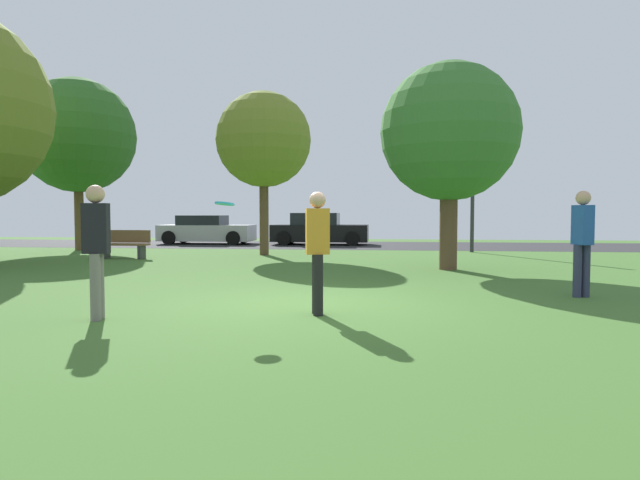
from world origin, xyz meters
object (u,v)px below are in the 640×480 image
Objects in this scene: frisbee_disc at (225,204)px; parked_car_black at (319,230)px; person_bystander at (582,238)px; person_catcher at (96,245)px; person_thrower at (318,247)px; parked_car_silver at (206,231)px; oak_tree_left at (264,140)px; oak_tree_center at (450,133)px; park_bench at (125,244)px; street_lamp_post at (473,191)px; maple_tree_near at (77,136)px.

parked_car_black is (-0.86, 17.47, -0.89)m from frisbee_disc.
person_catcher is at bearing 94.15° from person_bystander.
person_bystander is 16.33m from parked_car_black.
person_thrower is 0.95× the size of person_bystander.
oak_tree_left is at bearing -56.25° from parked_car_silver.
person_bystander is (1.74, -4.39, -2.45)m from oak_tree_center.
park_bench is at bearing -88.94° from parked_car_silver.
parked_car_black is at bearing -121.69° from park_bench.
frisbee_disc is at bearing -111.97° from street_lamp_post.
person_catcher is 18.35m from parked_car_silver.
person_bystander is 1.13× the size of park_bench.
person_catcher is at bearing -58.15° from maple_tree_near.
park_bench is (0.15, -8.32, -0.16)m from parked_car_silver.
person_catcher is (0.33, -11.42, -2.92)m from oak_tree_left.
oak_tree_center is 9.37m from person_catcher.
person_bystander is 18.99m from parked_car_silver.
person_bystander is at bearing -67.02° from parked_car_black.
person_bystander is at bearing -167.50° from person_thrower.
oak_tree_center is 1.16× the size of street_lamp_post.
person_catcher is 1.79m from frisbee_disc.
oak_tree_left is at bearing 23.64° from person_bystander.
parked_car_black is (-6.38, 15.03, -0.35)m from person_bystander.
person_catcher is 1.00× the size of person_bystander.
oak_tree_left is at bearing -99.81° from parked_car_black.
oak_tree_center reaches higher than parked_car_black.
maple_tree_near is 16.73m from person_thrower.
maple_tree_near reaches higher than parked_car_silver.
parked_car_black is at bearing 1.19° from parked_car_silver.
street_lamp_post is at bearing -159.62° from park_bench.
oak_tree_left is (-5.75, 4.19, 0.47)m from oak_tree_center.
parked_car_silver is at bearing 109.71° from frisbee_disc.
oak_tree_center is at bearing 4.10° from person_bystander.
oak_tree_left is 1.29× the size of parked_car_silver.
park_bench is at bearing 123.86° from frisbee_disc.
maple_tree_near is at bearing -43.84° from park_bench.
person_thrower reaches higher than frisbee_disc.
parked_car_silver is (-6.22, 17.36, -0.93)m from frisbee_disc.
parked_car_black is (-2.11, 17.16, -0.29)m from person_thrower.
maple_tree_near reaches higher than person_catcher.
maple_tree_near is 1.27× the size of oak_tree_center.
park_bench is at bearing 101.09° from person_catcher.
maple_tree_near reaches higher than person_bystander.
person_thrower is at bearing -73.24° from oak_tree_left.
frisbee_disc is 17.51m from parked_car_black.
oak_tree_center is at bearing -125.19° from person_thrower.
park_bench is 0.36× the size of street_lamp_post.
person_thrower is at bearing 129.94° from park_bench.
maple_tree_near reaches higher than frisbee_disc.
parked_car_silver is 2.71× the size of park_bench.
person_thrower is 4.63× the size of frisbee_disc.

